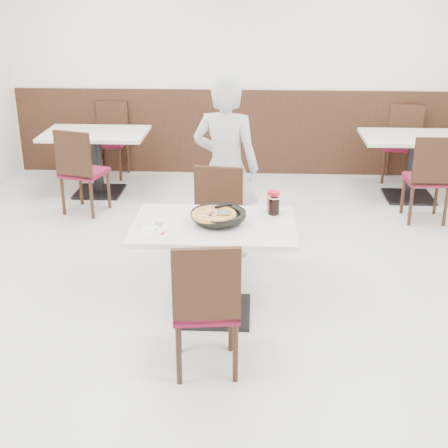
{
  "coord_description": "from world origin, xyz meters",
  "views": [
    {
      "loc": [
        0.19,
        -4.52,
        2.44
      ],
      "look_at": [
        -0.03,
        -0.3,
        0.76
      ],
      "focal_mm": 50.0,
      "sensor_mm": 36.0,
      "label": 1
    }
  ],
  "objects_px": {
    "bg_chair_left_near": "(84,170)",
    "bg_table_right": "(412,167)",
    "chair_far": "(214,227)",
    "pizza_pan": "(218,218)",
    "red_cup": "(273,201)",
    "chair_near": "(205,304)",
    "cola_glass": "(274,206)",
    "side_plate": "(157,228)",
    "diner_person": "(226,168)",
    "bg_chair_left_far": "(109,141)",
    "main_table": "(214,270)",
    "pizza": "(214,217)",
    "bg_chair_right_far": "(402,145)",
    "bg_table_left": "(97,163)",
    "bg_chair_right_near": "(427,177)"
  },
  "relations": [
    {
      "from": "bg_chair_left_near",
      "to": "bg_table_right",
      "type": "relative_size",
      "value": 0.79
    },
    {
      "from": "chair_far",
      "to": "pizza_pan",
      "type": "height_order",
      "value": "chair_far"
    },
    {
      "from": "red_cup",
      "to": "pizza_pan",
      "type": "bearing_deg",
      "value": -146.15
    },
    {
      "from": "chair_near",
      "to": "cola_glass",
      "type": "distance_m",
      "value": 1.09
    },
    {
      "from": "bg_chair_left_near",
      "to": "side_plate",
      "type": "bearing_deg",
      "value": -46.28
    },
    {
      "from": "side_plate",
      "to": "diner_person",
      "type": "relative_size",
      "value": 0.1
    },
    {
      "from": "side_plate",
      "to": "bg_chair_left_far",
      "type": "bearing_deg",
      "value": 108.07
    },
    {
      "from": "pizza_pan",
      "to": "bg_table_right",
      "type": "distance_m",
      "value": 3.53
    },
    {
      "from": "main_table",
      "to": "pizza",
      "type": "bearing_deg",
      "value": -89.39
    },
    {
      "from": "main_table",
      "to": "pizza_pan",
      "type": "distance_m",
      "value": 0.42
    },
    {
      "from": "chair_near",
      "to": "cola_glass",
      "type": "bearing_deg",
      "value": 57.12
    },
    {
      "from": "chair_near",
      "to": "bg_chair_left_far",
      "type": "relative_size",
      "value": 1.0
    },
    {
      "from": "chair_far",
      "to": "bg_chair_right_far",
      "type": "xyz_separation_m",
      "value": [
        2.17,
        2.89,
        0.0
      ]
    },
    {
      "from": "chair_far",
      "to": "bg_chair_left_near",
      "type": "distance_m",
      "value": 2.2
    },
    {
      "from": "pizza_pan",
      "to": "bg_chair_left_far",
      "type": "height_order",
      "value": "bg_chair_left_far"
    },
    {
      "from": "cola_glass",
      "to": "bg_chair_right_far",
      "type": "distance_m",
      "value": 3.7
    },
    {
      "from": "pizza_pan",
      "to": "red_cup",
      "type": "height_order",
      "value": "red_cup"
    },
    {
      "from": "pizza",
      "to": "bg_table_left",
      "type": "relative_size",
      "value": 0.25
    },
    {
      "from": "pizza",
      "to": "bg_table_left",
      "type": "height_order",
      "value": "pizza"
    },
    {
      "from": "bg_table_left",
      "to": "bg_chair_left_near",
      "type": "bearing_deg",
      "value": -88.43
    },
    {
      "from": "pizza",
      "to": "bg_chair_right_far",
      "type": "bearing_deg",
      "value": 58.75
    },
    {
      "from": "cola_glass",
      "to": "bg_chair_left_far",
      "type": "xyz_separation_m",
      "value": [
        -2.03,
        3.3,
        -0.34
      ]
    },
    {
      "from": "pizza",
      "to": "bg_chair_left_near",
      "type": "relative_size",
      "value": 0.31
    },
    {
      "from": "pizza_pan",
      "to": "bg_chair_left_far",
      "type": "bearing_deg",
      "value": 114.88
    },
    {
      "from": "red_cup",
      "to": "main_table",
      "type": "bearing_deg",
      "value": -146.69
    },
    {
      "from": "main_table",
      "to": "cola_glass",
      "type": "relative_size",
      "value": 9.23
    },
    {
      "from": "diner_person",
      "to": "bg_chair_right_far",
      "type": "height_order",
      "value": "diner_person"
    },
    {
      "from": "cola_glass",
      "to": "bg_chair_right_far",
      "type": "bearing_deg",
      "value": 62.69
    },
    {
      "from": "cola_glass",
      "to": "bg_table_left",
      "type": "height_order",
      "value": "cola_glass"
    },
    {
      "from": "bg_chair_right_near",
      "to": "bg_chair_right_far",
      "type": "xyz_separation_m",
      "value": [
        0.03,
        1.36,
        0.0
      ]
    },
    {
      "from": "main_table",
      "to": "pizza",
      "type": "xyz_separation_m",
      "value": [
        0.0,
        -0.02,
        0.44
      ]
    },
    {
      "from": "red_cup",
      "to": "bg_table_left",
      "type": "bearing_deg",
      "value": 128.6
    },
    {
      "from": "bg_chair_right_far",
      "to": "main_table",
      "type": "bearing_deg",
      "value": 77.92
    },
    {
      "from": "main_table",
      "to": "side_plate",
      "type": "xyz_separation_m",
      "value": [
        -0.4,
        -0.13,
        0.38
      ]
    },
    {
      "from": "main_table",
      "to": "bg_table_left",
      "type": "distance_m",
      "value": 3.24
    },
    {
      "from": "pizza_pan",
      "to": "bg_chair_left_near",
      "type": "height_order",
      "value": "bg_chair_left_near"
    },
    {
      "from": "bg_chair_right_near",
      "to": "red_cup",
      "type": "bearing_deg",
      "value": -132.76
    },
    {
      "from": "pizza",
      "to": "bg_chair_left_near",
      "type": "height_order",
      "value": "bg_chair_left_near"
    },
    {
      "from": "cola_glass",
      "to": "bg_table_right",
      "type": "relative_size",
      "value": 0.11
    },
    {
      "from": "pizza_pan",
      "to": "bg_table_right",
      "type": "relative_size",
      "value": 0.32
    },
    {
      "from": "main_table",
      "to": "side_plate",
      "type": "relative_size",
      "value": 7.26
    },
    {
      "from": "cola_glass",
      "to": "bg_chair_left_far",
      "type": "bearing_deg",
      "value": 121.68
    },
    {
      "from": "main_table",
      "to": "chair_far",
      "type": "distance_m",
      "value": 0.61
    },
    {
      "from": "chair_near",
      "to": "diner_person",
      "type": "bearing_deg",
      "value": 81.8
    },
    {
      "from": "chair_near",
      "to": "chair_far",
      "type": "bearing_deg",
      "value": 84.37
    },
    {
      "from": "red_cup",
      "to": "bg_chair_right_near",
      "type": "bearing_deg",
      "value": 47.96
    },
    {
      "from": "pizza_pan",
      "to": "pizza",
      "type": "distance_m",
      "value": 0.05
    },
    {
      "from": "chair_far",
      "to": "bg_chair_right_far",
      "type": "bearing_deg",
      "value": -119.06
    },
    {
      "from": "side_plate",
      "to": "cola_glass",
      "type": "relative_size",
      "value": 1.27
    },
    {
      "from": "diner_person",
      "to": "chair_near",
      "type": "bearing_deg",
      "value": 101.15
    }
  ]
}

